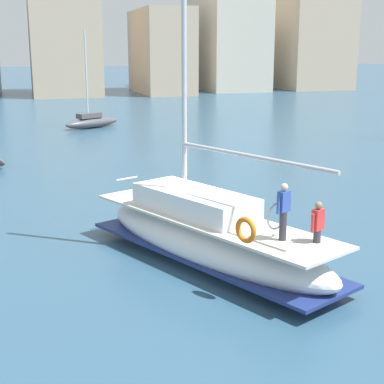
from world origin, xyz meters
TOP-DOWN VIEW (x-y plane):
  - ground_plane at (0.00, 0.00)m, footprint 400.00×400.00m
  - main_sailboat at (-0.35, -1.80)m, footprint 6.23×9.72m
  - moored_sloop_near at (-0.27, 30.88)m, footprint 5.15×3.79m
  - waterfront_buildings at (0.85, 70.69)m, footprint 88.35×21.58m

SIDE VIEW (x-z plane):
  - ground_plane at x=0.00m, z-range 0.00..0.00m
  - moored_sloop_near at x=-0.27m, z-range -3.38..4.52m
  - main_sailboat at x=-0.35m, z-range -4.93..6.73m
  - waterfront_buildings at x=0.85m, z-range -3.25..22.91m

